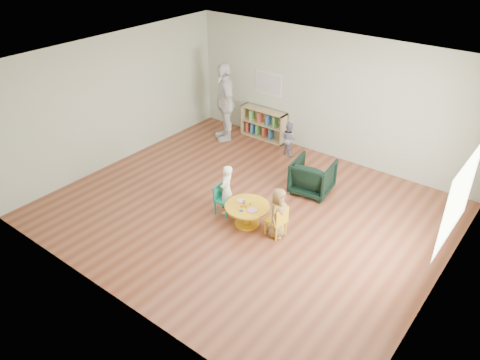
{
  "coord_description": "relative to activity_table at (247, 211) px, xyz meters",
  "views": [
    {
      "loc": [
        4.41,
        -5.89,
        5.01
      ],
      "look_at": [
        0.09,
        -0.3,
        0.84
      ],
      "focal_mm": 35.0,
      "sensor_mm": 36.0,
      "label": 1
    }
  ],
  "objects": [
    {
      "name": "activity_table",
      "position": [
        0.0,
        0.0,
        0.0
      ],
      "size": [
        0.8,
        0.8,
        0.45
      ],
      "rotation": [
        0.0,
        0.0,
        -0.24
      ],
      "color": "gold",
      "rests_on": "ground"
    },
    {
      "name": "bookshelf",
      "position": [
        -1.9,
        3.2,
        0.09
      ],
      "size": [
        1.2,
        0.3,
        0.75
      ],
      "color": "#A18A59",
      "rests_on": "ground"
    },
    {
      "name": "child_right",
      "position": [
        0.61,
        0.06,
        0.19
      ],
      "size": [
        0.35,
        0.49,
        0.94
      ],
      "primitive_type": "imported",
      "rotation": [
        0.0,
        0.0,
        1.68
      ],
      "color": "gold",
      "rests_on": "ground"
    },
    {
      "name": "toddler",
      "position": [
        -0.92,
        2.79,
        0.12
      ],
      "size": [
        0.44,
        0.38,
        0.79
      ],
      "primitive_type": "imported",
      "rotation": [
        0.0,
        0.0,
        2.91
      ],
      "color": "#18183D",
      "rests_on": "ground"
    },
    {
      "name": "alphabet_poster",
      "position": [
        -1.88,
        3.33,
        1.07
      ],
      "size": [
        0.74,
        0.01,
        0.54
      ],
      "color": "white",
      "rests_on": "ground"
    },
    {
      "name": "kid_chair_left",
      "position": [
        -0.6,
        0.03,
        0.03
      ],
      "size": [
        0.34,
        0.34,
        0.58
      ],
      "rotation": [
        0.0,
        0.0,
        -1.48
      ],
      "color": "#178166",
      "rests_on": "ground"
    },
    {
      "name": "adult_caretaker",
      "position": [
        -2.62,
        2.58,
        0.67
      ],
      "size": [
        1.17,
        1.04,
        1.9
      ],
      "primitive_type": "imported",
      "rotation": [
        0.0,
        0.0,
        -0.65
      ],
      "color": "silver",
      "rests_on": "ground"
    },
    {
      "name": "kid_chair_right",
      "position": [
        0.61,
        0.06,
        0.03
      ],
      "size": [
        0.35,
        0.35,
        0.58
      ],
      "rotation": [
        0.0,
        0.0,
        1.43
      ],
      "color": "gold",
      "rests_on": "ground"
    },
    {
      "name": "room",
      "position": [
        -0.27,
        0.34,
        1.61
      ],
      "size": [
        7.1,
        7.0,
        2.8
      ],
      "color": "brown",
      "rests_on": "ground"
    },
    {
      "name": "armchair",
      "position": [
        0.36,
        1.69,
        0.07
      ],
      "size": [
        0.85,
        0.87,
        0.7
      ],
      "primitive_type": "imported",
      "rotation": [
        0.0,
        0.0,
        3.28
      ],
      "color": "black",
      "rests_on": "ground"
    },
    {
      "name": "child_left",
      "position": [
        -0.55,
        0.09,
        0.21
      ],
      "size": [
        0.31,
        0.4,
        0.98
      ],
      "primitive_type": "imported",
      "rotation": [
        0.0,
        0.0,
        -1.34
      ],
      "color": "white",
      "rests_on": "ground"
    }
  ]
}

